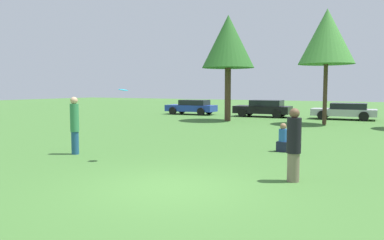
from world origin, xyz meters
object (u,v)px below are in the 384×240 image
object	(u,v)px
person_catcher	(294,145)
parked_car_silver	(345,111)
frisbee	(123,90)
parked_car_blue	(192,107)
tree_0	(228,42)
bystander_sitting	(283,140)
parked_car_black	(264,108)
tree_1	(327,37)
person_thrower	(75,124)

from	to	relation	value
person_catcher	parked_car_silver	xyz separation A→B (m)	(-1.26, 19.73, -0.27)
frisbee	parked_car_blue	world-z (taller)	frisbee
person_catcher	tree_0	xyz separation A→B (m)	(-8.17, 14.76, 4.43)
parked_car_blue	person_catcher	bearing A→B (deg)	122.04
bystander_sitting	parked_car_black	xyz separation A→B (m)	(-5.75, 15.26, 0.27)
tree_1	bystander_sitting	bearing A→B (deg)	-87.48
tree_1	parked_car_silver	world-z (taller)	tree_1
parked_car_silver	person_thrower	bearing A→B (deg)	69.50
bystander_sitting	parked_car_blue	size ratio (longest dim) A/B	0.23
bystander_sitting	parked_car_black	world-z (taller)	parked_car_black
tree_1	parked_car_blue	world-z (taller)	tree_1
frisbee	parked_car_blue	distance (m)	20.67
frisbee	person_thrower	bearing A→B (deg)	175.69
person_thrower	parked_car_black	distance (m)	19.21
parked_car_black	parked_car_silver	xyz separation A→B (m)	(5.89, 0.34, -0.06)
person_catcher	tree_0	size ratio (longest dim) A/B	0.25
tree_0	person_thrower	bearing A→B (deg)	-87.03
tree_1	parked_car_silver	distance (m)	6.57
tree_0	parked_car_silver	distance (m)	9.72
frisbee	bystander_sitting	bearing A→B (deg)	47.55
bystander_sitting	person_catcher	bearing A→B (deg)	-71.36
person_thrower	parked_car_blue	xyz separation A→B (m)	(-5.88, 18.77, -0.36)
frisbee	bystander_sitting	distance (m)	5.85
parked_car_black	parked_car_blue	bearing A→B (deg)	1.05
person_thrower	frisbee	bearing A→B (deg)	-2.90
frisbee	parked_car_silver	world-z (taller)	frisbee
frisbee	tree_1	world-z (taller)	tree_1
person_thrower	parked_car_black	xyz separation A→B (m)	(0.27, 19.21, -0.33)
person_thrower	parked_car_blue	bearing A→B (deg)	108.82
parked_car_silver	bystander_sitting	bearing A→B (deg)	86.48
person_catcher	parked_car_silver	world-z (taller)	person_catcher
frisbee	tree_0	bearing A→B (deg)	101.53
person_catcher	parked_car_black	world-z (taller)	person_catcher
tree_0	parked_car_silver	bearing A→B (deg)	35.73
parked_car_blue	parked_car_black	bearing A→B (deg)	-178.95
tree_1	parked_car_blue	bearing A→B (deg)	161.69
person_thrower	tree_1	distance (m)	16.55
parked_car_blue	bystander_sitting	bearing A→B (deg)	125.76
frisbee	parked_car_silver	size ratio (longest dim) A/B	0.07
bystander_sitting	parked_car_black	size ratio (longest dim) A/B	0.23
person_catcher	parked_car_blue	distance (m)	23.15
bystander_sitting	parked_car_blue	world-z (taller)	parked_car_blue
tree_1	person_catcher	bearing A→B (deg)	-82.94
tree_0	parked_car_blue	xyz separation A→B (m)	(-5.13, 4.19, -4.67)
person_thrower	frisbee	world-z (taller)	frisbee
parked_car_blue	parked_car_silver	size ratio (longest dim) A/B	0.97
parked_car_black	bystander_sitting	bearing A→B (deg)	107.65
tree_0	tree_1	world-z (taller)	tree_0
frisbee	bystander_sitting	world-z (taller)	frisbee
bystander_sitting	tree_0	distance (m)	13.52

